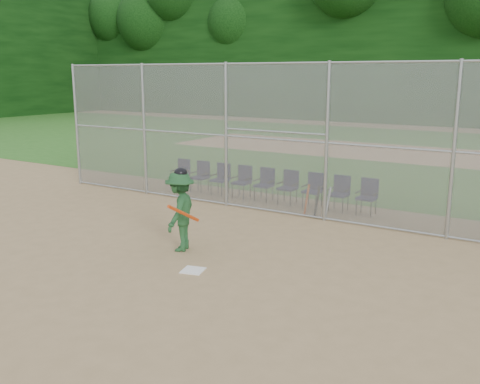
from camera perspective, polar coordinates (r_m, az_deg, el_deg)
The scene contains 17 objects.
ground at distance 10.30m, azimuth -7.41°, elevation -8.56°, with size 100.00×100.00×0.00m, color tan.
grass_strip at distance 26.40m, azimuth 18.01°, elevation 3.88°, with size 100.00×100.00×0.00m, color #2A631D.
dirt_patch_far at distance 26.40m, azimuth 18.01°, elevation 3.88°, with size 24.00×24.00×0.00m, color tan.
backstop_fence at distance 13.94m, azimuth 5.44°, elevation 5.79°, with size 16.09×0.09×4.00m.
treeline at distance 28.15m, azimuth 19.81°, elevation 15.49°, with size 81.00×60.00×11.00m.
home_plate at distance 10.36m, azimuth -5.03°, elevation -8.32°, with size 0.40×0.40×0.02m, color white.
batter_at_plate at distance 11.33m, azimuth -6.40°, elevation -1.98°, with size 1.00×1.40×1.79m.
spare_bats at distance 14.15m, azimuth 8.22°, elevation -1.02°, with size 0.66×0.38×0.82m.
chair_0 at distance 17.51m, azimuth -6.42°, elevation 1.87°, with size 0.54×0.52×0.96m, color #10123D, non-canonical shape.
chair_1 at distance 17.04m, azimuth -4.35°, elevation 1.62°, with size 0.54×0.52×0.96m, color #10123D, non-canonical shape.
chair_2 at distance 16.60m, azimuth -2.17°, elevation 1.36°, with size 0.54×0.52×0.96m, color #10123D, non-canonical shape.
chair_3 at distance 16.19m, azimuth 0.13°, elevation 1.08°, with size 0.54×0.52×0.96m, color #10123D, non-canonical shape.
chair_4 at distance 15.80m, azimuth 2.55°, elevation 0.79°, with size 0.54×0.52×0.96m, color #10123D, non-canonical shape.
chair_5 at distance 15.44m, azimuth 5.08°, elevation 0.47°, with size 0.54×0.52×0.96m, color #10123D, non-canonical shape.
chair_6 at distance 15.12m, azimuth 7.73°, elevation 0.15°, with size 0.54×0.52×0.96m, color #10123D, non-canonical shape.
chair_7 at distance 14.83m, azimuth 10.49°, elevation -0.19°, with size 0.54×0.52×0.96m, color #10123D, non-canonical shape.
chair_8 at distance 14.57m, azimuth 13.34°, elevation -0.55°, with size 0.54×0.52×0.96m, color #10123D, non-canonical shape.
Camera 1 is at (6.13, -7.42, 3.68)m, focal length 40.00 mm.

